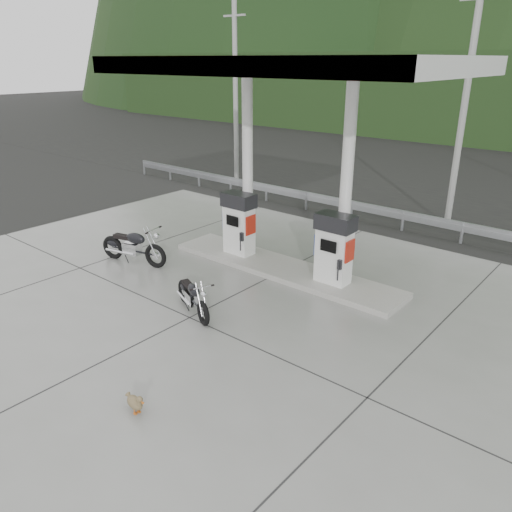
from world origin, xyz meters
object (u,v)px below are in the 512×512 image
Objects in this scene: motorcycle_left at (133,247)px; duck at (135,403)px; gas_pump_left at (239,224)px; gas_pump_right at (334,249)px; motorcycle_right at (193,297)px.

motorcycle_left is 6.71m from duck.
gas_pump_right is at bearing 0.00° from gas_pump_left.
motorcycle_left is at bearing -132.20° from gas_pump_left.
duck is at bearing -50.57° from motorcycle_left.
motorcycle_left is at bearing -173.50° from motorcycle_right.
gas_pump_left is at bearing 180.00° from gas_pump_right.
motorcycle_right is 3.53× the size of duck.
gas_pump_left is 3.74× the size of duck.
gas_pump_right is at bearing 98.81° from duck.
motorcycle_right is at bearing -65.53° from gas_pump_left.
motorcycle_left is 4.36× the size of duck.
gas_pump_right is 3.74× the size of duck.
duck is at bearing -89.13° from gas_pump_right.
motorcycle_right is at bearing -117.65° from gas_pump_right.
gas_pump_right is at bearing 9.89° from motorcycle_left.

